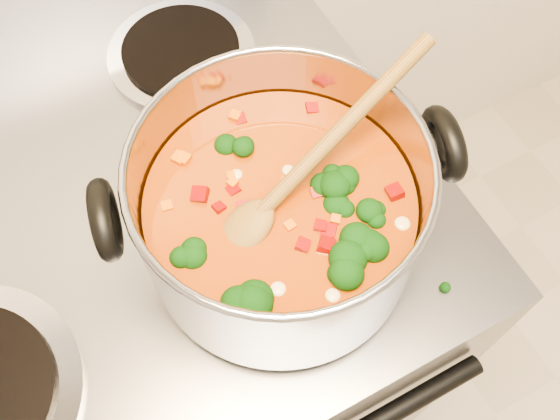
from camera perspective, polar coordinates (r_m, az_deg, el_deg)
name	(u,v)px	position (r m, az deg, el deg)	size (l,w,h in m)	color
electric_range	(157,324)	(1.16, -11.18, -10.22)	(0.78, 0.70, 1.08)	gray
stockpot	(281,211)	(0.61, 0.07, -0.10)	(0.34, 0.28, 0.17)	#9F9FA7
wooden_spoon	(292,180)	(0.58, 1.10, 2.74)	(0.27, 0.09, 0.11)	olive
cooktop_crumbs	(282,114)	(0.78, 0.16, 8.79)	(0.16, 0.26, 0.01)	black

